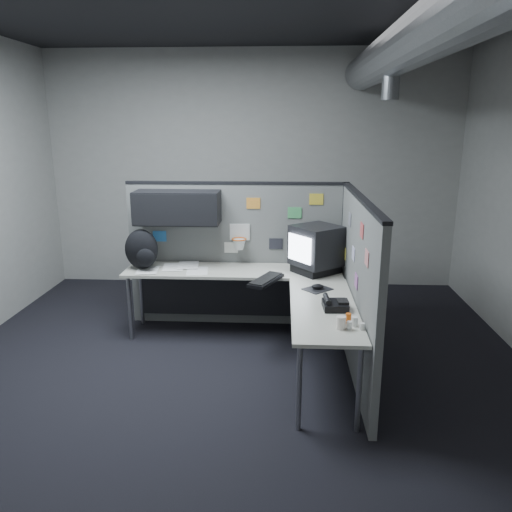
# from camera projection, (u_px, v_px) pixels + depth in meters

# --- Properties ---
(room) EXTENTS (5.62, 5.62, 3.22)m
(room) POSITION_uv_depth(u_px,v_px,m) (301.00, 142.00, 3.99)
(room) COLOR black
(room) RESTS_ON ground
(partition_back) EXTENTS (2.44, 0.42, 1.63)m
(partition_back) POSITION_uv_depth(u_px,v_px,m) (221.00, 240.00, 5.51)
(partition_back) COLOR slate
(partition_back) RESTS_ON ground
(partition_right) EXTENTS (0.07, 2.23, 1.63)m
(partition_right) POSITION_uv_depth(u_px,v_px,m) (357.00, 286.00, 4.50)
(partition_right) COLOR slate
(partition_right) RESTS_ON ground
(desk) EXTENTS (2.31, 2.11, 0.73)m
(desk) POSITION_uv_depth(u_px,v_px,m) (255.00, 289.00, 5.07)
(desk) COLOR #BBB9A9
(desk) RESTS_ON ground
(monitor) EXTENTS (0.61, 0.61, 0.49)m
(monitor) POSITION_uv_depth(u_px,v_px,m) (316.00, 249.00, 5.16)
(monitor) COLOR black
(monitor) RESTS_ON desk
(keyboard) EXTENTS (0.36, 0.51, 0.04)m
(keyboard) POSITION_uv_depth(u_px,v_px,m) (266.00, 280.00, 4.90)
(keyboard) COLOR black
(keyboard) RESTS_ON desk
(mouse) EXTENTS (0.31, 0.30, 0.05)m
(mouse) POSITION_uv_depth(u_px,v_px,m) (318.00, 288.00, 4.68)
(mouse) COLOR black
(mouse) RESTS_ON desk
(phone) EXTENTS (0.22, 0.23, 0.11)m
(phone) POSITION_uv_depth(u_px,v_px,m) (335.00, 304.00, 4.19)
(phone) COLOR black
(phone) RESTS_ON desk
(bottles) EXTENTS (0.15, 0.16, 0.09)m
(bottles) POSITION_uv_depth(u_px,v_px,m) (353.00, 322.00, 3.82)
(bottles) COLOR silver
(bottles) RESTS_ON desk
(cup) EXTENTS (0.07, 0.07, 0.10)m
(cup) POSITION_uv_depth(u_px,v_px,m) (341.00, 323.00, 3.78)
(cup) COLOR white
(cup) RESTS_ON desk
(papers) EXTENTS (0.79, 0.55, 0.01)m
(papers) POSITION_uv_depth(u_px,v_px,m) (177.00, 268.00, 5.35)
(papers) COLOR white
(papers) RESTS_ON desk
(backpack) EXTENTS (0.40, 0.36, 0.43)m
(backpack) POSITION_uv_depth(u_px,v_px,m) (142.00, 250.00, 5.29)
(backpack) COLOR black
(backpack) RESTS_ON desk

